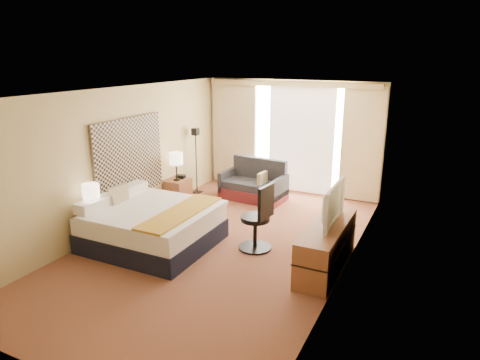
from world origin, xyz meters
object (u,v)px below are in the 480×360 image
at_px(nightstand_right, 178,191).
at_px(media_dresser, 327,246).
at_px(nightstand_left, 93,233).
at_px(television, 327,203).
at_px(bed, 152,225).
at_px(lamp_left, 91,192).
at_px(loveseat, 254,186).
at_px(desk_chair, 258,221).
at_px(floor_lamp, 196,148).
at_px(lamp_right, 176,159).

bearing_deg(nightstand_right, media_dresser, -21.40).
relative_size(nightstand_left, television, 0.52).
distance_m(nightstand_left, bed, 0.98).
distance_m(media_dresser, lamp_left, 3.88).
bearing_deg(lamp_left, nightstand_left, -133.61).
distance_m(loveseat, desk_chair, 2.64).
xyz_separation_m(nightstand_right, lamp_left, (0.02, -2.48, 0.72)).
distance_m(nightstand_left, media_dresser, 3.85).
bearing_deg(desk_chair, lamp_left, -148.31).
bearing_deg(lamp_left, desk_chair, 24.70).
distance_m(media_dresser, television, 0.66).
bearing_deg(floor_lamp, nightstand_right, -87.98).
bearing_deg(lamp_left, loveseat, 69.01).
height_order(bed, lamp_right, lamp_right).
height_order(media_dresser, lamp_left, lamp_left).
bearing_deg(lamp_left, television, 17.12).
bearing_deg(bed, lamp_right, 111.97).
bearing_deg(desk_chair, lamp_right, 159.88).
height_order(nightstand_right, bed, bed).
height_order(desk_chair, television, television).
bearing_deg(loveseat, lamp_left, -106.49).
relative_size(loveseat, lamp_right, 2.43).
height_order(loveseat, floor_lamp, floor_lamp).
height_order(bed, lamp_left, lamp_left).
bearing_deg(bed, floor_lamp, 106.65).
bearing_deg(television, desk_chair, 87.84).
bearing_deg(desk_chair, nightstand_left, -148.10).
height_order(desk_chair, lamp_left, desk_chair).
bearing_deg(lamp_right, media_dresser, -20.67).
xyz_separation_m(media_dresser, lamp_right, (-3.65, 1.38, 0.67)).
height_order(loveseat, lamp_right, lamp_right).
xyz_separation_m(floor_lamp, desk_chair, (2.54, -2.18, -0.58)).
distance_m(loveseat, television, 3.39).
relative_size(nightstand_left, nightstand_right, 1.00).
relative_size(lamp_left, lamp_right, 0.94).
distance_m(loveseat, floor_lamp, 1.62).
xyz_separation_m(nightstand_left, bed, (0.81, 0.54, 0.08)).
bearing_deg(media_dresser, loveseat, 133.07).
relative_size(bed, lamp_right, 3.24).
height_order(media_dresser, floor_lamp, floor_lamp).
distance_m(desk_chair, television, 1.24).
relative_size(media_dresser, loveseat, 1.22).
bearing_deg(media_dresser, floor_lamp, 148.34).
height_order(media_dresser, bed, bed).
xyz_separation_m(loveseat, television, (2.28, -2.40, 0.71)).
height_order(nightstand_right, lamp_right, lamp_right).
height_order(nightstand_left, lamp_left, lamp_left).
bearing_deg(nightstand_left, lamp_left, 46.39).
relative_size(nightstand_left, lamp_right, 0.90).
relative_size(floor_lamp, lamp_right, 2.51).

